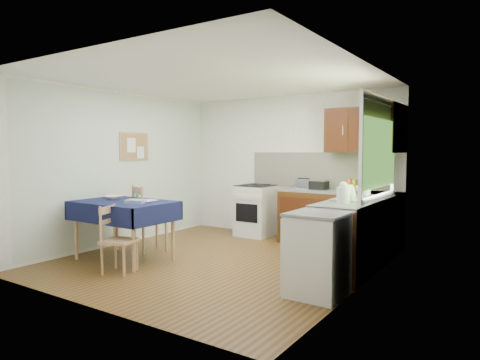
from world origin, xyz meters
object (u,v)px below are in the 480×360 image
Objects in this scene: chair_near at (116,237)px; kettle at (343,194)px; chair_far at (147,216)px; dining_table at (124,209)px; toaster at (304,184)px; sandwich_press at (318,184)px; dish_rack at (349,199)px.

chair_near is 2.85m from kettle.
dining_table is at bearing 124.38° from chair_far.
toaster is 0.24m from sandwich_press.
dining_table is 0.59m from chair_far.
chair_far is (-0.11, 0.54, -0.19)m from dining_table.
dish_rack reaches higher than toaster.
chair_far reaches higher than chair_near.
dish_rack is at bearing -144.85° from chair_far.
toaster is 1.91m from kettle.
dining_table is 3.09m from sandwich_press.
toaster is at bearing -154.87° from sandwich_press.
chair_near is 3.00× the size of sandwich_press.
chair_far is 1.19× the size of chair_near.
toaster is (1.74, 1.84, 0.45)m from chair_far.
sandwich_press reaches higher than dining_table.
toaster is at bearing -40.45° from chair_near.
dining_table is 3.06m from dish_rack.
chair_far is at bearing 94.53° from dining_table.
sandwich_press reaches higher than chair_near.
dining_table is at bearing -122.16° from sandwich_press.
chair_near is at bearing 139.51° from chair_far.
sandwich_press is 1.60m from dish_rack.
dining_table is 1.60× the size of chair_near.
toaster is at bearing 48.56° from dining_table.
toaster reaches higher than chair_far.
chair_near is 2.96m from dish_rack.
kettle is (2.95, 0.36, 0.48)m from chair_far.
toaster reaches higher than sandwich_press.
dish_rack is (2.81, 1.19, 0.20)m from dining_table.
kettle is at bearing -53.08° from sandwich_press.
dish_rack is at bearing -72.55° from chair_near.
chair_far is at bearing -143.56° from dish_rack.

